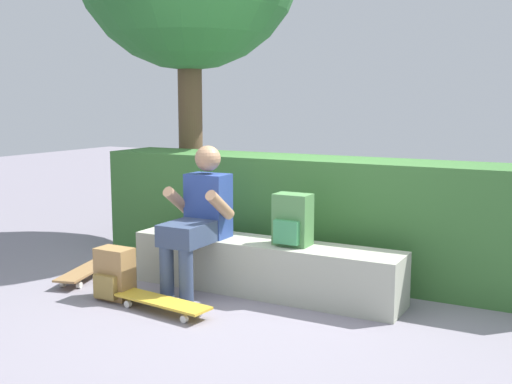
{
  "coord_description": "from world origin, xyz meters",
  "views": [
    {
      "loc": [
        2.24,
        -4.0,
        1.53
      ],
      "look_at": [
        -0.13,
        0.39,
        0.8
      ],
      "focal_mm": 43.71,
      "sensor_mm": 36.0,
      "label": 1
    }
  ],
  "objects_px": {
    "skateboard_near_person": "(162,302)",
    "backpack_on_ground": "(114,274)",
    "bench_main": "(264,267)",
    "skateboard_beside_bench": "(87,270)",
    "person_skater": "(199,215)",
    "backpack_on_bench": "(292,220)"
  },
  "relations": [
    {
      "from": "skateboard_near_person",
      "to": "backpack_on_ground",
      "type": "relative_size",
      "value": 2.05
    },
    {
      "from": "bench_main",
      "to": "skateboard_beside_bench",
      "type": "height_order",
      "value": "bench_main"
    },
    {
      "from": "bench_main",
      "to": "backpack_on_ground",
      "type": "distance_m",
      "value": 1.18
    },
    {
      "from": "person_skater",
      "to": "backpack_on_ground",
      "type": "height_order",
      "value": "person_skater"
    },
    {
      "from": "backpack_on_bench",
      "to": "backpack_on_ground",
      "type": "xyz_separation_m",
      "value": [
        -1.21,
        -0.67,
        -0.42
      ]
    },
    {
      "from": "bench_main",
      "to": "skateboard_near_person",
      "type": "height_order",
      "value": "bench_main"
    },
    {
      "from": "skateboard_beside_bench",
      "to": "backpack_on_bench",
      "type": "distance_m",
      "value": 1.91
    },
    {
      "from": "bench_main",
      "to": "backpack_on_bench",
      "type": "bearing_deg",
      "value": -2.16
    },
    {
      "from": "person_skater",
      "to": "backpack_on_ground",
      "type": "distance_m",
      "value": 0.8
    },
    {
      "from": "person_skater",
      "to": "skateboard_near_person",
      "type": "bearing_deg",
      "value": -85.7
    },
    {
      "from": "skateboard_near_person",
      "to": "backpack_on_bench",
      "type": "bearing_deg",
      "value": 47.51
    },
    {
      "from": "backpack_on_bench",
      "to": "backpack_on_ground",
      "type": "height_order",
      "value": "backpack_on_bench"
    },
    {
      "from": "backpack_on_ground",
      "to": "skateboard_beside_bench",
      "type": "bearing_deg",
      "value": 151.83
    },
    {
      "from": "person_skater",
      "to": "skateboard_near_person",
      "type": "relative_size",
      "value": 1.43
    },
    {
      "from": "skateboard_near_person",
      "to": "skateboard_beside_bench",
      "type": "distance_m",
      "value": 1.17
    },
    {
      "from": "person_skater",
      "to": "skateboard_beside_bench",
      "type": "height_order",
      "value": "person_skater"
    },
    {
      "from": "backpack_on_bench",
      "to": "skateboard_near_person",
      "type": "bearing_deg",
      "value": -132.49
    },
    {
      "from": "bench_main",
      "to": "skateboard_near_person",
      "type": "relative_size",
      "value": 2.75
    },
    {
      "from": "bench_main",
      "to": "backpack_on_bench",
      "type": "xyz_separation_m",
      "value": [
        0.25,
        -0.01,
        0.41
      ]
    },
    {
      "from": "skateboard_near_person",
      "to": "backpack_on_ground",
      "type": "distance_m",
      "value": 0.54
    },
    {
      "from": "skateboard_beside_bench",
      "to": "bench_main",
      "type": "bearing_deg",
      "value": 13.5
    },
    {
      "from": "person_skater",
      "to": "backpack_on_ground",
      "type": "bearing_deg",
      "value": -135.22
    }
  ]
}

